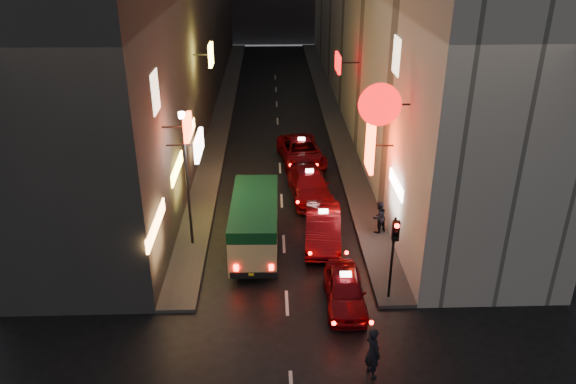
{
  "coord_description": "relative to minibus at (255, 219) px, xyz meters",
  "views": [
    {
      "loc": [
        -0.55,
        -9.39,
        13.33
      ],
      "look_at": [
        0.19,
        13.0,
        2.66
      ],
      "focal_mm": 35.0,
      "sensor_mm": 36.0,
      "label": 1
    }
  ],
  "objects": [
    {
      "name": "pedestrian_crossing",
      "position": [
        3.94,
        -7.99,
        -0.51
      ],
      "size": [
        0.69,
        0.81,
        2.09
      ],
      "primitive_type": "imported",
      "rotation": [
        0.0,
        0.0,
        2.0
      ],
      "color": "black",
      "rests_on": "ground"
    },
    {
      "name": "traffic_light",
      "position": [
        5.3,
        -4.1,
        1.13
      ],
      "size": [
        0.26,
        0.43,
        3.5
      ],
      "color": "black",
      "rests_on": "sidewalk_right"
    },
    {
      "name": "taxi_third",
      "position": [
        2.8,
        5.41,
        -0.72
      ],
      "size": [
        2.62,
        5.44,
        1.84
      ],
      "color": "#65060C",
      "rests_on": "ground"
    },
    {
      "name": "taxi_far",
      "position": [
        2.64,
        10.21,
        -0.69
      ],
      "size": [
        2.92,
        5.69,
        1.9
      ],
      "color": "#65060C",
      "rests_on": "ground"
    },
    {
      "name": "taxi_second",
      "position": [
        3.11,
        0.61,
        -0.68
      ],
      "size": [
        2.69,
        5.64,
        1.91
      ],
      "color": "#65060C",
      "rests_on": "ground"
    },
    {
      "name": "taxi_near",
      "position": [
        3.53,
        -4.19,
        -0.81
      ],
      "size": [
        2.03,
        4.74,
        1.66
      ],
      "color": "#65060C",
      "rests_on": "ground"
    },
    {
      "name": "pedestrian_sidewalk",
      "position": [
        5.8,
        1.17,
        -0.51
      ],
      "size": [
        0.79,
        0.72,
        1.78
      ],
      "primitive_type": "imported",
      "rotation": [
        0.0,
        0.0,
        3.72
      ],
      "color": "black",
      "rests_on": "sidewalk_right"
    },
    {
      "name": "sidewalk_left",
      "position": [
        -2.95,
        21.43,
        -1.48
      ],
      "size": [
        1.5,
        52.0,
        0.15
      ],
      "primitive_type": "cube",
      "color": "#42403D",
      "rests_on": "ground"
    },
    {
      "name": "minibus",
      "position": [
        0.0,
        0.0,
        0.0
      ],
      "size": [
        2.12,
        5.75,
        2.46
      ],
      "color": "#C7B77C",
      "rests_on": "ground"
    },
    {
      "name": "lamp_post",
      "position": [
        -2.9,
        0.43,
        2.17
      ],
      "size": [
        0.28,
        0.28,
        6.22
      ],
      "color": "black",
      "rests_on": "sidewalk_left"
    },
    {
      "name": "sidewalk_right",
      "position": [
        5.55,
        21.43,
        -1.48
      ],
      "size": [
        1.5,
        52.0,
        0.15
      ],
      "primitive_type": "cube",
      "color": "#42403D",
      "rests_on": "ground"
    }
  ]
}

